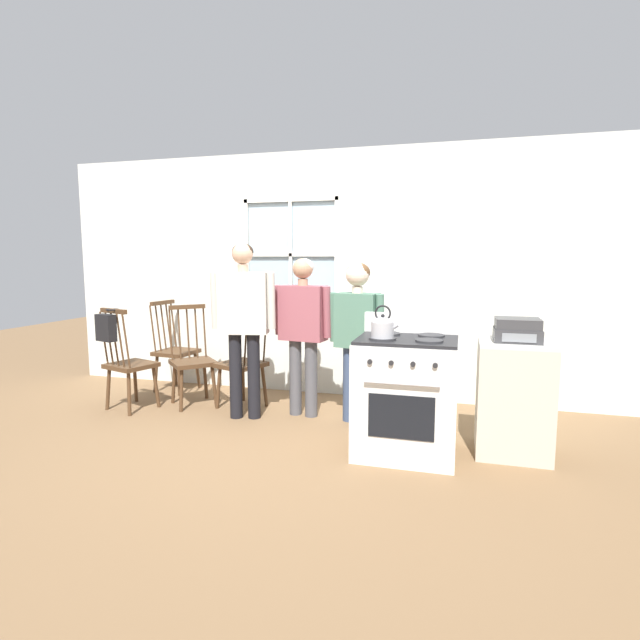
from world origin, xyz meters
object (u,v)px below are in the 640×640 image
at_px(stove, 406,395).
at_px(handbag, 106,327).
at_px(person_elderly_left, 244,313).
at_px(stereo, 517,330).
at_px(side_counter, 514,398).
at_px(kettle, 383,326).
at_px(person_adult_right, 357,326).
at_px(person_teen_center, 303,322).
at_px(potted_plant, 279,303).
at_px(chair_center_cluster, 192,361).
at_px(chair_near_wall, 243,364).
at_px(chair_by_window, 129,365).
at_px(chair_near_stove, 175,351).

bearing_deg(stove, handbag, 176.27).
relative_size(person_elderly_left, stereo, 4.92).
height_order(person_elderly_left, side_counter, person_elderly_left).
height_order(person_elderly_left, kettle, person_elderly_left).
bearing_deg(stereo, person_adult_right, 161.43).
height_order(person_teen_center, kettle, person_teen_center).
xyz_separation_m(stove, potted_plant, (-1.60, 1.47, 0.55)).
height_order(potted_plant, stereo, potted_plant).
xyz_separation_m(potted_plant, stereo, (2.41, -1.27, -0.04)).
bearing_deg(person_adult_right, side_counter, -7.38).
bearing_deg(chair_center_cluster, person_teen_center, -46.72).
xyz_separation_m(chair_center_cluster, handbag, (-0.60, -0.55, 0.41)).
relative_size(chair_near_wall, kettle, 4.23).
xyz_separation_m(chair_by_window, person_teen_center, (1.76, 0.29, 0.47)).
relative_size(chair_near_wall, handbag, 3.40).
height_order(person_adult_right, potted_plant, person_adult_right).
bearing_deg(person_teen_center, person_elderly_left, -148.76).
relative_size(chair_by_window, person_elderly_left, 0.62).
xyz_separation_m(chair_near_wall, stereo, (2.54, -0.56, 0.53)).
xyz_separation_m(person_elderly_left, potted_plant, (-0.02, 0.99, 0.01)).
height_order(kettle, potted_plant, potted_plant).
bearing_deg(chair_center_cluster, chair_near_wall, -42.40).
bearing_deg(person_adult_right, chair_near_stove, 176.96).
xyz_separation_m(person_elderly_left, stereo, (2.39, -0.27, -0.03)).
bearing_deg(chair_center_cluster, stove, -62.83).
bearing_deg(person_adult_right, kettle, -55.09).
relative_size(chair_near_stove, handbag, 3.40).
relative_size(chair_near_stove, potted_plant, 3.32).
bearing_deg(side_counter, chair_near_wall, 167.99).
distance_m(person_teen_center, kettle, 1.23).
bearing_deg(kettle, potted_plant, 131.84).
bearing_deg(person_adult_right, chair_center_cluster, -172.42).
distance_m(person_elderly_left, handbag, 1.35).
distance_m(stove, side_counter, 0.84).
xyz_separation_m(kettle, handbag, (-2.73, 0.32, -0.15)).
bearing_deg(person_adult_right, stove, -40.47).
distance_m(potted_plant, handbag, 1.83).
distance_m(chair_near_wall, person_adult_right, 1.30).
xyz_separation_m(chair_near_wall, potted_plant, (0.13, 0.71, 0.56)).
bearing_deg(stereo, potted_plant, 152.28).
relative_size(chair_near_stove, stereo, 3.07).
distance_m(chair_by_window, stove, 2.86).
xyz_separation_m(chair_near_stove, stereo, (3.60, -0.99, 0.53)).
xyz_separation_m(chair_by_window, stereo, (3.64, -0.21, 0.53)).
bearing_deg(side_counter, person_adult_right, 162.23).
bearing_deg(kettle, chair_center_cluster, 157.81).
height_order(chair_center_cluster, side_counter, chair_center_cluster).
bearing_deg(stove, stereo, 13.84).
distance_m(stove, stereo, 0.98).
distance_m(person_adult_right, potted_plant, 1.36).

